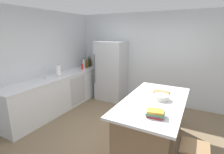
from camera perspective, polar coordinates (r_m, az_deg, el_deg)
ground_plane at (r=3.53m, az=3.27°, el=-20.57°), size 7.20×7.20×0.00m
wall_rear at (r=5.07m, az=14.36°, el=5.93°), size 6.00×0.10×2.60m
wall_left at (r=4.55m, az=-25.75°, el=3.93°), size 0.10×6.00×2.60m
counter_run_left at (r=4.82m, az=-17.09°, el=-4.92°), size 0.63×3.17×0.94m
kitchen_island at (r=3.22m, az=13.57°, el=-15.03°), size 0.98×1.92×0.92m
refrigerator at (r=5.21m, az=-0.19°, el=2.08°), size 0.84×0.73×1.79m
sink_faucet at (r=4.42m, az=-21.80°, el=1.36°), size 0.15×0.05×0.30m
paper_towel_roll at (r=4.62m, az=-17.59°, el=1.97°), size 0.14×0.14×0.31m
syrup_bottle at (r=5.76m, az=-7.17°, el=4.73°), size 0.07×0.07×0.27m
wine_bottle at (r=5.68m, az=-7.72°, el=4.93°), size 0.07×0.07×0.35m
olive_oil_bottle at (r=5.59m, az=-8.32°, el=4.60°), size 0.06×0.06×0.32m
whiskey_bottle at (r=5.51m, az=-8.60°, el=4.19°), size 0.08×0.08×0.26m
vinegar_bottle at (r=5.46m, az=-9.66°, el=4.12°), size 0.06×0.06×0.29m
soda_bottle at (r=5.35m, az=-9.51°, el=4.10°), size 0.08×0.08×0.33m
hot_sauce_bottle at (r=5.26m, az=-10.00°, el=3.50°), size 0.05×0.05×0.23m
cookbook_stack at (r=2.46m, az=14.41°, el=-11.83°), size 0.27×0.21×0.10m
mixing_bowl at (r=3.06m, az=16.27°, el=-6.61°), size 0.27×0.27×0.08m
cutting_board at (r=3.41m, az=16.33°, el=-4.98°), size 0.30×0.22×0.02m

